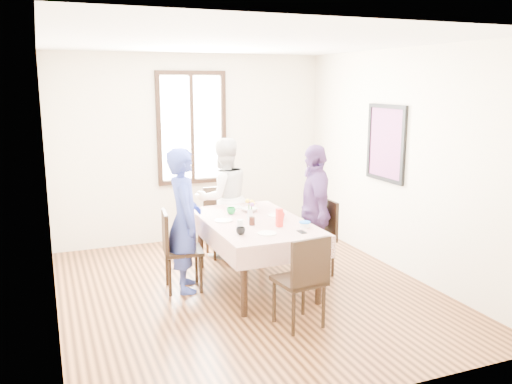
# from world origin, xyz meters

# --- Properties ---
(ground) EXTENTS (4.50, 4.50, 0.00)m
(ground) POSITION_xyz_m (0.00, 0.00, 0.00)
(ground) COLOR #321B0D
(ground) RESTS_ON ground
(back_wall) EXTENTS (4.00, 0.00, 4.00)m
(back_wall) POSITION_xyz_m (0.00, 2.25, 1.35)
(back_wall) COLOR beige
(back_wall) RESTS_ON ground
(right_wall) EXTENTS (0.00, 4.50, 4.50)m
(right_wall) POSITION_xyz_m (2.00, 0.00, 1.35)
(right_wall) COLOR beige
(right_wall) RESTS_ON ground
(window_frame) EXTENTS (1.02, 0.06, 1.62)m
(window_frame) POSITION_xyz_m (0.00, 2.23, 1.65)
(window_frame) COLOR black
(window_frame) RESTS_ON back_wall
(window_pane) EXTENTS (0.90, 0.02, 1.50)m
(window_pane) POSITION_xyz_m (0.00, 2.24, 1.65)
(window_pane) COLOR white
(window_pane) RESTS_ON back_wall
(art_poster) EXTENTS (0.04, 0.76, 0.96)m
(art_poster) POSITION_xyz_m (1.98, 0.30, 1.55)
(art_poster) COLOR red
(art_poster) RESTS_ON right_wall
(dining_table) EXTENTS (0.96, 1.67, 0.75)m
(dining_table) POSITION_xyz_m (0.15, 0.17, 0.38)
(dining_table) COLOR black
(dining_table) RESTS_ON ground
(tablecloth) EXTENTS (1.08, 1.79, 0.01)m
(tablecloth) POSITION_xyz_m (0.15, 0.17, 0.76)
(tablecloth) COLOR #570E06
(tablecloth) RESTS_ON dining_table
(chair_left) EXTENTS (0.47, 0.47, 0.91)m
(chair_left) POSITION_xyz_m (-0.64, 0.32, 0.46)
(chair_left) COLOR black
(chair_left) RESTS_ON ground
(chair_right) EXTENTS (0.42, 0.42, 0.91)m
(chair_right) POSITION_xyz_m (0.95, 0.22, 0.46)
(chair_right) COLOR black
(chair_right) RESTS_ON ground
(chair_far) EXTENTS (0.42, 0.42, 0.91)m
(chair_far) POSITION_xyz_m (0.15, 1.32, 0.46)
(chair_far) COLOR black
(chair_far) RESTS_ON ground
(chair_near) EXTENTS (0.47, 0.47, 0.91)m
(chair_near) POSITION_xyz_m (0.15, -0.98, 0.46)
(chair_near) COLOR black
(chair_near) RESTS_ON ground
(person_left) EXTENTS (0.46, 0.63, 1.61)m
(person_left) POSITION_xyz_m (-0.62, 0.32, 0.80)
(person_left) COLOR #2F3D98
(person_left) RESTS_ON ground
(person_far) EXTENTS (0.83, 0.68, 1.59)m
(person_far) POSITION_xyz_m (0.15, 1.29, 0.80)
(person_far) COLOR silver
(person_far) RESTS_ON ground
(person_right) EXTENTS (0.65, 1.00, 1.59)m
(person_right) POSITION_xyz_m (0.93, 0.22, 0.79)
(person_right) COLOR #5A3872
(person_right) RESTS_ON ground
(mug_black) EXTENTS (0.12, 0.12, 0.08)m
(mug_black) POSITION_xyz_m (-0.19, -0.32, 0.80)
(mug_black) COLOR black
(mug_black) RESTS_ON tablecloth
(mug_flag) EXTENTS (0.12, 0.12, 0.08)m
(mug_flag) POSITION_xyz_m (0.43, 0.06, 0.80)
(mug_flag) COLOR red
(mug_flag) RESTS_ON tablecloth
(mug_green) EXTENTS (0.13, 0.13, 0.08)m
(mug_green) POSITION_xyz_m (0.00, 0.54, 0.80)
(mug_green) COLOR #0C7226
(mug_green) RESTS_ON tablecloth
(serving_bowl) EXTENTS (0.22, 0.22, 0.05)m
(serving_bowl) POSITION_xyz_m (0.25, 0.58, 0.79)
(serving_bowl) COLOR white
(serving_bowl) RESTS_ON tablecloth
(juice_carton) EXTENTS (0.06, 0.06, 0.20)m
(juice_carton) POSITION_xyz_m (0.30, -0.18, 0.86)
(juice_carton) COLOR red
(juice_carton) RESTS_ON tablecloth
(butter_tub) EXTENTS (0.10, 0.10, 0.05)m
(butter_tub) POSITION_xyz_m (0.55, -0.31, 0.79)
(butter_tub) COLOR white
(butter_tub) RESTS_ON tablecloth
(jam_jar) EXTENTS (0.06, 0.06, 0.09)m
(jam_jar) POSITION_xyz_m (0.05, -0.02, 0.81)
(jam_jar) COLOR black
(jam_jar) RESTS_ON tablecloth
(drinking_glass) EXTENTS (0.07, 0.07, 0.10)m
(drinking_glass) POSITION_xyz_m (-0.12, -0.10, 0.81)
(drinking_glass) COLOR silver
(drinking_glass) RESTS_ON tablecloth
(smartphone) EXTENTS (0.06, 0.13, 0.01)m
(smartphone) POSITION_xyz_m (0.43, -0.47, 0.77)
(smartphone) COLOR black
(smartphone) RESTS_ON tablecloth
(flower_vase) EXTENTS (0.06, 0.06, 0.12)m
(flower_vase) POSITION_xyz_m (0.12, 0.21, 0.82)
(flower_vase) COLOR silver
(flower_vase) RESTS_ON tablecloth
(plate_left) EXTENTS (0.20, 0.20, 0.01)m
(plate_left) POSITION_xyz_m (-0.18, 0.27, 0.77)
(plate_left) COLOR white
(plate_left) RESTS_ON tablecloth
(plate_right) EXTENTS (0.20, 0.20, 0.01)m
(plate_right) POSITION_xyz_m (0.47, 0.28, 0.77)
(plate_right) COLOR white
(plate_right) RESTS_ON tablecloth
(plate_far) EXTENTS (0.20, 0.20, 0.01)m
(plate_far) POSITION_xyz_m (0.15, 0.84, 0.77)
(plate_far) COLOR white
(plate_far) RESTS_ON tablecloth
(plate_near) EXTENTS (0.20, 0.20, 0.01)m
(plate_near) POSITION_xyz_m (0.07, -0.39, 0.77)
(plate_near) COLOR white
(plate_near) RESTS_ON tablecloth
(butter_lid) EXTENTS (0.12, 0.12, 0.01)m
(butter_lid) POSITION_xyz_m (0.55, -0.31, 0.82)
(butter_lid) COLOR blue
(butter_lid) RESTS_ON butter_tub
(flower_bunch) EXTENTS (0.09, 0.09, 0.10)m
(flower_bunch) POSITION_xyz_m (0.12, 0.21, 0.94)
(flower_bunch) COLOR yellow
(flower_bunch) RESTS_ON flower_vase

